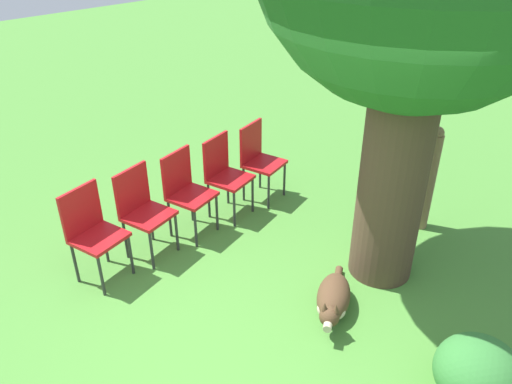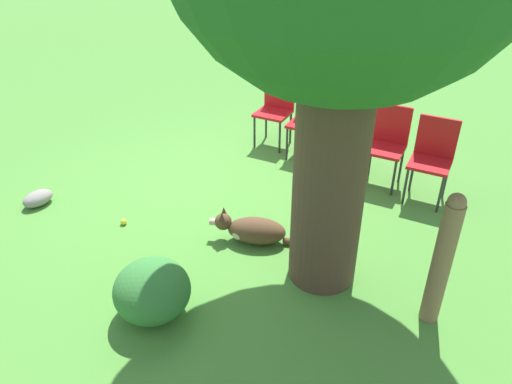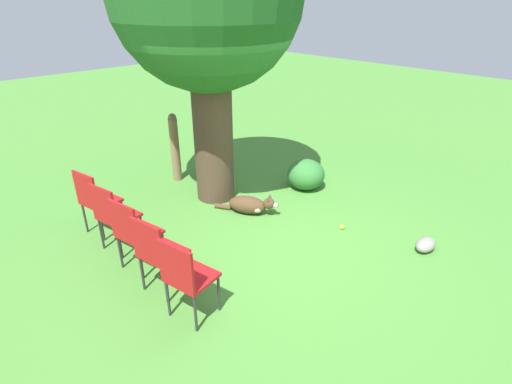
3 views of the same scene
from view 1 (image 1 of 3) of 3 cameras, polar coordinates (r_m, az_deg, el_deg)
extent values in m
plane|color=#478433|center=(4.50, -0.66, -15.56)|extent=(30.00, 30.00, 0.00)
cylinder|color=#4C3828|center=(4.65, 15.57, 2.82)|extent=(0.61, 0.61, 2.34)
ellipsoid|color=#513823|center=(4.67, 8.86, -11.70)|extent=(0.55, 0.66, 0.27)
ellipsoid|color=#C6B293|center=(4.55, 8.60, -13.16)|extent=(0.32, 0.30, 0.16)
sphere|color=#513823|center=(4.36, 8.38, -13.91)|extent=(0.24, 0.24, 0.17)
cylinder|color=#C6B293|center=(4.30, 8.19, -14.94)|extent=(0.10, 0.10, 0.07)
cone|color=#513823|center=(4.29, 9.13, -12.99)|extent=(0.06, 0.06, 0.08)
cone|color=#513823|center=(4.29, 7.84, -12.82)|extent=(0.06, 0.06, 0.08)
cylinder|color=#513823|center=(5.04, 9.33, -9.55)|extent=(0.20, 0.27, 0.07)
cylinder|color=#846647|center=(5.78, 19.04, 1.00)|extent=(0.15, 0.15, 1.14)
sphere|color=#846647|center=(5.53, 20.04, 6.36)|extent=(0.14, 0.14, 0.14)
cube|color=#B21419|center=(4.97, -17.47, -5.04)|extent=(0.50, 0.51, 0.04)
cube|color=#B21419|center=(4.97, -19.39, -1.93)|extent=(0.12, 0.44, 0.46)
cylinder|color=#2D2D2D|center=(5.09, -14.11, -6.98)|extent=(0.03, 0.03, 0.46)
cylinder|color=#2D2D2D|center=(4.90, -17.27, -9.14)|extent=(0.03, 0.03, 0.46)
cylinder|color=#2D2D2D|center=(5.32, -16.86, -5.62)|extent=(0.03, 0.03, 0.46)
cylinder|color=#2D2D2D|center=(5.14, -19.97, -7.62)|extent=(0.03, 0.03, 0.46)
cube|color=#B21419|center=(5.18, -12.15, -2.68)|extent=(0.50, 0.51, 0.04)
cube|color=#B21419|center=(5.17, -14.00, 0.30)|extent=(0.12, 0.44, 0.46)
cylinder|color=#2D2D2D|center=(5.32, -9.06, -4.57)|extent=(0.03, 0.03, 0.46)
cylinder|color=#2D2D2D|center=(5.10, -11.84, -6.57)|extent=(0.03, 0.03, 0.46)
cylinder|color=#2D2D2D|center=(5.53, -11.90, -3.38)|extent=(0.03, 0.03, 0.46)
cylinder|color=#2D2D2D|center=(5.32, -14.68, -5.25)|extent=(0.03, 0.03, 0.46)
cube|color=#B21419|center=(5.44, -7.31, -0.49)|extent=(0.50, 0.51, 0.04)
cube|color=#B21419|center=(5.43, -9.07, 2.34)|extent=(0.12, 0.44, 0.46)
cylinder|color=#2D2D2D|center=(5.59, -4.49, -2.34)|extent=(0.03, 0.03, 0.46)
cylinder|color=#2D2D2D|center=(5.35, -6.92, -4.17)|extent=(0.03, 0.03, 0.46)
cylinder|color=#2D2D2D|center=(5.79, -7.36, -1.30)|extent=(0.03, 0.03, 0.46)
cylinder|color=#2D2D2D|center=(5.55, -9.82, -3.01)|extent=(0.03, 0.03, 0.46)
cube|color=#B21419|center=(5.74, -2.94, 1.48)|extent=(0.50, 0.51, 0.04)
cube|color=#B21419|center=(5.73, -4.60, 4.17)|extent=(0.12, 0.44, 0.46)
cylinder|color=#2D2D2D|center=(5.91, -0.40, -0.33)|extent=(0.03, 0.03, 0.46)
cylinder|color=#2D2D2D|center=(5.64, -2.50, -1.97)|extent=(0.03, 0.03, 0.46)
cylinder|color=#2D2D2D|center=(6.08, -3.24, 0.60)|extent=(0.03, 0.03, 0.46)
cylinder|color=#2D2D2D|center=(5.82, -5.41, -0.95)|extent=(0.03, 0.03, 0.46)
cube|color=#B21419|center=(6.08, 0.96, 3.23)|extent=(0.50, 0.51, 0.04)
cube|color=#B21419|center=(6.06, -0.58, 5.79)|extent=(0.12, 0.44, 0.46)
cylinder|color=#2D2D2D|center=(6.26, 3.26, 1.47)|extent=(0.03, 0.03, 0.46)
cylinder|color=#2D2D2D|center=(5.97, 1.45, 0.01)|extent=(0.03, 0.03, 0.46)
cylinder|color=#2D2D2D|center=(6.42, 0.47, 2.30)|extent=(0.03, 0.03, 0.46)
cylinder|color=#2D2D2D|center=(6.14, -1.42, 0.91)|extent=(0.03, 0.03, 0.46)
ellipsoid|color=#337533|center=(4.18, 24.10, -18.38)|extent=(0.64, 0.64, 0.51)
camera|label=2|loc=(5.65, 60.61, 14.79)|focal=35.00mm
camera|label=3|loc=(5.62, -59.57, 14.46)|focal=28.00mm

